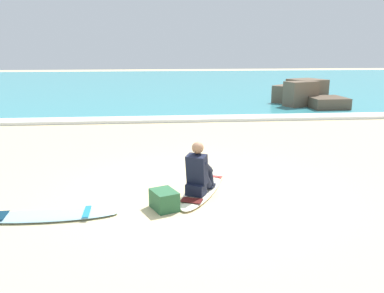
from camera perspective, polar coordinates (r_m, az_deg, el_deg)
ground_plane at (r=7.66m, az=0.28°, el=-6.33°), size 80.00×80.00×0.00m
sea at (r=28.42m, az=-4.08°, el=8.66°), size 80.00×28.00×0.10m
breaking_foam at (r=14.84m, az=-2.63°, el=3.85°), size 80.00×0.90×0.11m
surfboard_main at (r=7.74m, az=1.49°, el=-5.83°), size 1.34×2.36×0.08m
surfer_seated at (r=7.30m, az=0.94°, el=-3.74°), size 0.62×0.77×0.95m
surfboard_spare_near at (r=6.95m, az=-19.67°, el=-9.04°), size 2.27×0.58×0.08m
rock_outcrop_distant at (r=18.89m, az=15.58°, el=6.86°), size 2.62×3.52×1.17m
beach_bag at (r=6.85m, az=-3.90°, el=-7.44°), size 0.52×0.58×0.32m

